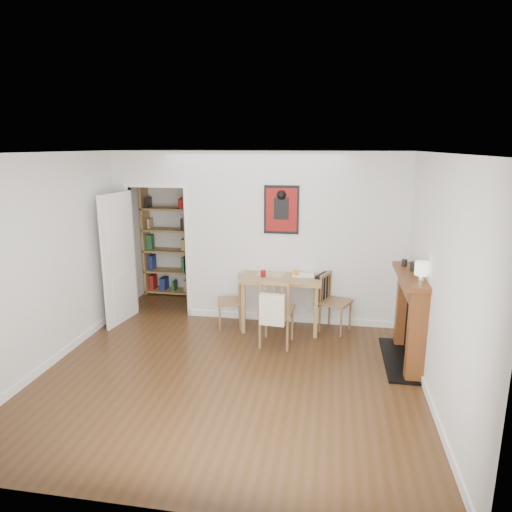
% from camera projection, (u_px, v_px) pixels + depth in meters
% --- Properties ---
extents(ground, '(5.20, 5.20, 0.00)m').
position_uv_depth(ground, '(237.00, 357.00, 5.92)').
color(ground, '#502F1A').
rests_on(ground, ground).
extents(room_shell, '(5.20, 5.20, 5.20)m').
position_uv_depth(room_shell, '(261.00, 239.00, 6.89)').
color(room_shell, silver).
rests_on(room_shell, ground).
extents(dining_table, '(1.17, 0.75, 0.80)m').
position_uv_depth(dining_table, '(282.00, 283.00, 6.74)').
color(dining_table, '#A6854D').
rests_on(dining_table, ground).
extents(chair_left, '(0.48, 0.48, 0.79)m').
position_uv_depth(chair_left, '(230.00, 302.00, 6.83)').
color(chair_left, '#A1704B').
rests_on(chair_left, ground).
extents(chair_right, '(0.61, 0.57, 0.87)m').
position_uv_depth(chair_right, '(334.00, 302.00, 6.68)').
color(chair_right, '#A1704B').
rests_on(chair_right, ground).
extents(chair_front, '(0.52, 0.58, 0.97)m').
position_uv_depth(chair_front, '(276.00, 311.00, 6.18)').
color(chair_front, '#A1704B').
rests_on(chair_front, ground).
extents(bookshelf, '(0.85, 0.34, 2.02)m').
position_uv_depth(bookshelf, '(167.00, 240.00, 8.28)').
color(bookshelf, '#A6854D').
rests_on(bookshelf, ground).
extents(fireplace, '(0.45, 1.25, 1.16)m').
position_uv_depth(fireplace, '(411.00, 316.00, 5.67)').
color(fireplace, brown).
rests_on(fireplace, ground).
extents(red_glass, '(0.08, 0.08, 0.10)m').
position_uv_depth(red_glass, '(263.00, 273.00, 6.68)').
color(red_glass, maroon).
rests_on(red_glass, dining_table).
extents(orange_fruit, '(0.09, 0.09, 0.09)m').
position_uv_depth(orange_fruit, '(296.00, 273.00, 6.75)').
color(orange_fruit, orange).
rests_on(orange_fruit, dining_table).
extents(placemat, '(0.46, 0.38, 0.00)m').
position_uv_depth(placemat, '(271.00, 274.00, 6.82)').
color(placemat, beige).
rests_on(placemat, dining_table).
extents(notebook, '(0.33, 0.25, 0.02)m').
position_uv_depth(notebook, '(303.00, 275.00, 6.75)').
color(notebook, white).
rests_on(notebook, dining_table).
extents(mantel_lamp, '(0.15, 0.15, 0.24)m').
position_uv_depth(mantel_lamp, '(421.00, 270.00, 5.15)').
color(mantel_lamp, silver).
rests_on(mantel_lamp, fireplace).
extents(ceramic_jar_a, '(0.10, 0.10, 0.12)m').
position_uv_depth(ceramic_jar_a, '(414.00, 266.00, 5.64)').
color(ceramic_jar_a, black).
rests_on(ceramic_jar_a, fireplace).
extents(ceramic_jar_b, '(0.07, 0.07, 0.09)m').
position_uv_depth(ceramic_jar_b, '(404.00, 263.00, 5.87)').
color(ceramic_jar_b, black).
rests_on(ceramic_jar_b, fireplace).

